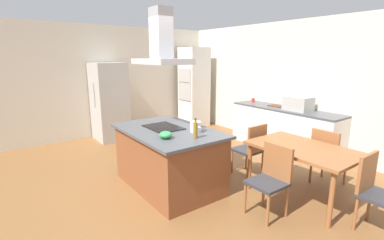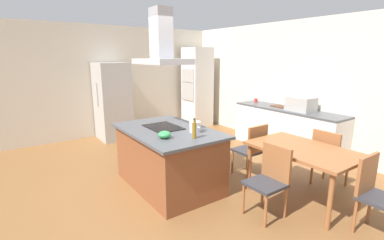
{
  "view_description": "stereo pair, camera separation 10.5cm",
  "coord_description": "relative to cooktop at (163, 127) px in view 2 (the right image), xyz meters",
  "views": [
    {
      "loc": [
        3.42,
        -2.09,
        1.97
      ],
      "look_at": [
        0.05,
        0.4,
        1.0
      ],
      "focal_mm": 25.98,
      "sensor_mm": 36.0,
      "label": 1
    },
    {
      "loc": [
        3.48,
        -2.0,
        1.97
      ],
      "look_at": [
        0.05,
        0.4,
        1.0
      ],
      "focal_mm": 25.98,
      "sensor_mm": 36.0,
      "label": 2
    }
  ],
  "objects": [
    {
      "name": "back_counter",
      "position": [
        0.12,
        2.88,
        -0.46
      ],
      "size": [
        2.39,
        0.62,
        0.9
      ],
      "color": "silver",
      "rests_on": "ground"
    },
    {
      "name": "olive_oil_bottle",
      "position": [
        0.74,
        0.06,
        0.11
      ],
      "size": [
        0.06,
        0.06,
        0.27
      ],
      "color": "olive",
      "rests_on": "kitchen_island"
    },
    {
      "name": "countertop_microwave",
      "position": [
        0.42,
        2.88,
        0.13
      ],
      "size": [
        0.5,
        0.38,
        0.28
      ],
      "primitive_type": "cube",
      "color": "#B2AFAA",
      "rests_on": "back_counter"
    },
    {
      "name": "wall_back",
      "position": [
        0.14,
        3.25,
        0.44
      ],
      "size": [
        7.2,
        0.1,
        2.7
      ],
      "primitive_type": "cube",
      "color": "beige",
      "rests_on": "ground"
    },
    {
      "name": "chair_facing_back_wall",
      "position": [
        1.56,
        1.96,
        -0.4
      ],
      "size": [
        0.42,
        0.42,
        0.89
      ],
      "color": "#333338",
      "rests_on": "ground"
    },
    {
      "name": "chair_facing_island",
      "position": [
        1.56,
        0.63,
        -0.4
      ],
      "size": [
        0.42,
        0.42,
        0.89
      ],
      "color": "#333338",
      "rests_on": "ground"
    },
    {
      "name": "kitchen_island",
      "position": [
        0.14,
        0.0,
        -0.45
      ],
      "size": [
        1.72,
        1.12,
        0.9
      ],
      "color": "brown",
      "rests_on": "ground"
    },
    {
      "name": "cutting_board",
      "position": [
        -0.12,
        2.93,
        0.0
      ],
      "size": [
        0.34,
        0.24,
        0.02
      ],
      "primitive_type": "cube",
      "color": "#59331E",
      "rests_on": "back_counter"
    },
    {
      "name": "chair_at_right_end",
      "position": [
        2.48,
        1.29,
        -0.4
      ],
      "size": [
        0.42,
        0.42,
        0.89
      ],
      "color": "#333338",
      "rests_on": "ground"
    },
    {
      "name": "mixing_bowl",
      "position": [
        0.51,
        -0.27,
        0.04
      ],
      "size": [
        0.18,
        0.18,
        0.1
      ],
      "primitive_type": "ellipsoid",
      "color": "#33934C",
      "rests_on": "kitchen_island"
    },
    {
      "name": "tea_kettle",
      "position": [
        0.5,
        0.24,
        0.07
      ],
      "size": [
        0.21,
        0.16,
        0.18
      ],
      "color": "silver",
      "rests_on": "kitchen_island"
    },
    {
      "name": "dining_table",
      "position": [
        1.56,
        1.29,
        -0.24
      ],
      "size": [
        1.4,
        0.9,
        0.75
      ],
      "color": "#995B33",
      "rests_on": "ground"
    },
    {
      "name": "wall_oven_stack",
      "position": [
        -2.76,
        2.65,
        0.2
      ],
      "size": [
        0.7,
        0.66,
        2.2
      ],
      "color": "silver",
      "rests_on": "ground"
    },
    {
      "name": "ground",
      "position": [
        0.14,
        1.5,
        -0.91
      ],
      "size": [
        16.0,
        16.0,
        0.0
      ],
      "primitive_type": "plane",
      "color": "brown"
    },
    {
      "name": "wall_left",
      "position": [
        -3.31,
        1.0,
        0.44
      ],
      "size": [
        0.1,
        8.8,
        2.7
      ],
      "primitive_type": "cube",
      "color": "beige",
      "rests_on": "ground"
    },
    {
      "name": "coffee_mug_red",
      "position": [
        -0.82,
        2.96,
        0.04
      ],
      "size": [
        0.08,
        0.08,
        0.09
      ],
      "primitive_type": "cylinder",
      "color": "red",
      "rests_on": "back_counter"
    },
    {
      "name": "chair_at_left_end",
      "position": [
        0.65,
        1.29,
        -0.4
      ],
      "size": [
        0.42,
        0.42,
        0.89
      ],
      "color": "#333338",
      "rests_on": "ground"
    },
    {
      "name": "refrigerator",
      "position": [
        -2.84,
        0.2,
        0.0
      ],
      "size": [
        0.8,
        0.73,
        1.82
      ],
      "color": "#B2AFAA",
      "rests_on": "ground"
    },
    {
      "name": "range_hood",
      "position": [
        0.0,
        0.0,
        1.2
      ],
      "size": [
        0.9,
        0.55,
        0.78
      ],
      "color": "#ADADB2"
    },
    {
      "name": "cooktop",
      "position": [
        0.0,
        0.0,
        0.0
      ],
      "size": [
        0.6,
        0.44,
        0.01
      ],
      "primitive_type": "cube",
      "color": "black",
      "rests_on": "kitchen_island"
    }
  ]
}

